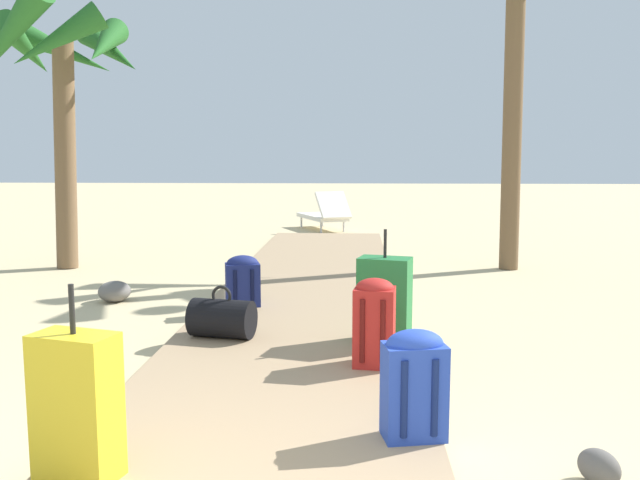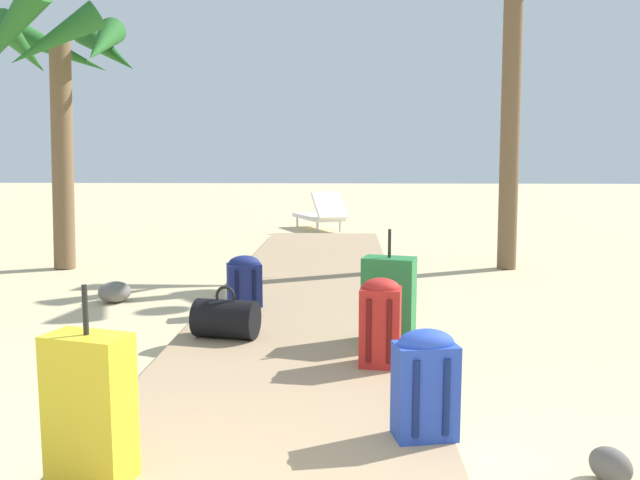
{
  "view_description": "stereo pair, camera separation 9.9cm",
  "coord_description": "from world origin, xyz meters",
  "px_view_note": "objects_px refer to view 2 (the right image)",
  "views": [
    {
      "loc": [
        0.49,
        -1.64,
        1.49
      ],
      "look_at": [
        0.1,
        5.68,
        0.55
      ],
      "focal_mm": 36.91,
      "sensor_mm": 36.0,
      "label": 1
    },
    {
      "loc": [
        0.39,
        -1.64,
        1.49
      ],
      "look_at": [
        0.1,
        5.68,
        0.55
      ],
      "focal_mm": 36.91,
      "sensor_mm": 36.0,
      "label": 2
    }
  ],
  "objects_px": {
    "suitcase_green": "(389,300)",
    "suitcase_yellow": "(90,407)",
    "duffel_bag_black": "(226,318)",
    "palm_tree_near_left": "(59,65)",
    "backpack_blue": "(425,381)",
    "lounge_chair": "(321,214)",
    "backpack_navy": "(244,280)",
    "backpack_red": "(380,320)"
  },
  "relations": [
    {
      "from": "backpack_navy",
      "to": "lounge_chair",
      "type": "bearing_deg",
      "value": 86.41
    },
    {
      "from": "backpack_red",
      "to": "duffel_bag_black",
      "type": "xyz_separation_m",
      "value": [
        -1.17,
        0.64,
        -0.16
      ]
    },
    {
      "from": "suitcase_green",
      "to": "backpack_red",
      "type": "bearing_deg",
      "value": -99.24
    },
    {
      "from": "backpack_red",
      "to": "duffel_bag_black",
      "type": "relative_size",
      "value": 1.12
    },
    {
      "from": "backpack_blue",
      "to": "suitcase_green",
      "type": "xyz_separation_m",
      "value": [
        -0.07,
        1.71,
        0.03
      ]
    },
    {
      "from": "backpack_red",
      "to": "palm_tree_near_left",
      "type": "relative_size",
      "value": 0.17
    },
    {
      "from": "backpack_red",
      "to": "suitcase_green",
      "type": "xyz_separation_m",
      "value": [
        0.09,
        0.57,
        0.01
      ]
    },
    {
      "from": "suitcase_green",
      "to": "backpack_navy",
      "type": "bearing_deg",
      "value": 137.88
    },
    {
      "from": "backpack_blue",
      "to": "duffel_bag_black",
      "type": "xyz_separation_m",
      "value": [
        -1.33,
        1.78,
        -0.14
      ]
    },
    {
      "from": "backpack_blue",
      "to": "backpack_navy",
      "type": "relative_size",
      "value": 1.16
    },
    {
      "from": "backpack_red",
      "to": "backpack_navy",
      "type": "bearing_deg",
      "value": 124.56
    },
    {
      "from": "backpack_blue",
      "to": "lounge_chair",
      "type": "bearing_deg",
      "value": 95.23
    },
    {
      "from": "duffel_bag_black",
      "to": "backpack_navy",
      "type": "bearing_deg",
      "value": 91.17
    },
    {
      "from": "suitcase_yellow",
      "to": "backpack_red",
      "type": "bearing_deg",
      "value": 50.53
    },
    {
      "from": "backpack_blue",
      "to": "lounge_chair",
      "type": "distance_m",
      "value": 10.0
    },
    {
      "from": "backpack_red",
      "to": "palm_tree_near_left",
      "type": "distance_m",
      "value": 6.23
    },
    {
      "from": "duffel_bag_black",
      "to": "palm_tree_near_left",
      "type": "distance_m",
      "value": 5.16
    },
    {
      "from": "backpack_navy",
      "to": "palm_tree_near_left",
      "type": "relative_size",
      "value": 0.14
    },
    {
      "from": "suitcase_green",
      "to": "suitcase_yellow",
      "type": "bearing_deg",
      "value": -123.14
    },
    {
      "from": "lounge_chair",
      "to": "suitcase_yellow",
      "type": "bearing_deg",
      "value": -93.28
    },
    {
      "from": "suitcase_yellow",
      "to": "backpack_blue",
      "type": "relative_size",
      "value": 1.55
    },
    {
      "from": "backpack_red",
      "to": "backpack_navy",
      "type": "relative_size",
      "value": 1.24
    },
    {
      "from": "backpack_red",
      "to": "backpack_navy",
      "type": "xyz_separation_m",
      "value": [
        -1.19,
        1.73,
        -0.06
      ]
    },
    {
      "from": "suitcase_green",
      "to": "duffel_bag_black",
      "type": "bearing_deg",
      "value": 176.83
    },
    {
      "from": "palm_tree_near_left",
      "to": "lounge_chair",
      "type": "distance_m",
      "value": 6.05
    },
    {
      "from": "backpack_red",
      "to": "palm_tree_near_left",
      "type": "height_order",
      "value": "palm_tree_near_left"
    },
    {
      "from": "suitcase_yellow",
      "to": "palm_tree_near_left",
      "type": "relative_size",
      "value": 0.25
    },
    {
      "from": "suitcase_yellow",
      "to": "lounge_chair",
      "type": "xyz_separation_m",
      "value": [
        0.6,
        10.45,
        -0.08
      ]
    },
    {
      "from": "backpack_navy",
      "to": "lounge_chair",
      "type": "xyz_separation_m",
      "value": [
        0.44,
        7.09,
        -0.01
      ]
    },
    {
      "from": "suitcase_yellow",
      "to": "backpack_red",
      "type": "height_order",
      "value": "suitcase_yellow"
    },
    {
      "from": "suitcase_yellow",
      "to": "backpack_blue",
      "type": "distance_m",
      "value": 1.59
    },
    {
      "from": "backpack_blue",
      "to": "suitcase_yellow",
      "type": "bearing_deg",
      "value": -162.06
    },
    {
      "from": "backpack_blue",
      "to": "duffel_bag_black",
      "type": "relative_size",
      "value": 1.05
    },
    {
      "from": "backpack_blue",
      "to": "lounge_chair",
      "type": "xyz_separation_m",
      "value": [
        -0.91,
        9.96,
        -0.05
      ]
    },
    {
      "from": "suitcase_green",
      "to": "backpack_blue",
      "type": "bearing_deg",
      "value": -87.53
    },
    {
      "from": "duffel_bag_black",
      "to": "palm_tree_near_left",
      "type": "xyz_separation_m",
      "value": [
        -2.79,
        3.61,
        2.42
      ]
    },
    {
      "from": "backpack_navy",
      "to": "duffel_bag_black",
      "type": "height_order",
      "value": "backpack_navy"
    },
    {
      "from": "suitcase_green",
      "to": "duffel_bag_black",
      "type": "relative_size",
      "value": 1.62
    },
    {
      "from": "suitcase_yellow",
      "to": "duffel_bag_black",
      "type": "distance_m",
      "value": 2.28
    },
    {
      "from": "backpack_red",
      "to": "suitcase_yellow",
      "type": "bearing_deg",
      "value": -129.47
    },
    {
      "from": "suitcase_yellow",
      "to": "backpack_navy",
      "type": "relative_size",
      "value": 1.8
    },
    {
      "from": "suitcase_yellow",
      "to": "palm_tree_near_left",
      "type": "height_order",
      "value": "palm_tree_near_left"
    }
  ]
}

